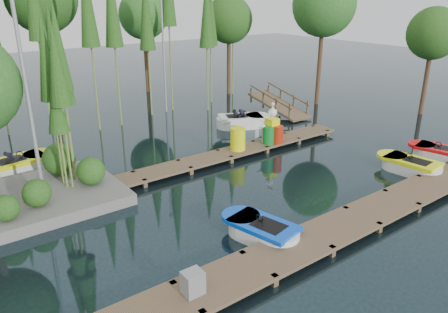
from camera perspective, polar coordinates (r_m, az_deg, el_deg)
ground_plane at (r=15.93m, az=-0.36°, el=-4.60°), size 90.00×90.00×0.00m
near_dock at (r=12.91m, az=11.78°, el=-10.46°), size 18.00×1.50×0.50m
far_dock at (r=18.25m, az=-2.50°, el=-0.42°), size 15.00×1.20×0.50m
tree_screen at (r=23.12m, az=-21.51°, el=17.70°), size 34.42×18.53×10.31m
lamp_island at (r=14.63m, az=-24.53°, el=8.81°), size 0.30×0.30×7.25m
lamp_rear at (r=25.95m, az=-7.99°, el=14.96°), size 0.30×0.30×7.25m
ramp at (r=25.95m, az=7.16°, el=6.75°), size 1.50×3.94×1.49m
boat_blue at (r=13.01m, az=4.92°, el=-9.71°), size 1.69×2.76×0.86m
boat_red at (r=21.08m, az=26.28°, el=0.37°), size 1.68×2.70×0.84m
boat_yellow_near at (r=19.02m, az=23.12°, el=-1.18°), size 1.46×2.74×0.88m
boat_yellow_far at (r=19.30m, az=-25.25°, el=-1.06°), size 3.00×1.72×1.42m
boat_white_far at (r=23.39m, az=2.30°, el=4.62°), size 3.20×2.45×1.38m
utility_cabinet at (r=10.43m, az=-4.10°, el=-16.12°), size 0.47×0.40×0.58m
yellow_barrel at (r=19.03m, az=1.82°, el=2.31°), size 0.66×0.66×0.99m
drum_cluster at (r=20.12m, az=6.41°, el=3.38°), size 1.08×0.99×1.86m
seagull_post at (r=19.90m, az=5.12°, el=3.37°), size 0.55×0.30×0.88m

